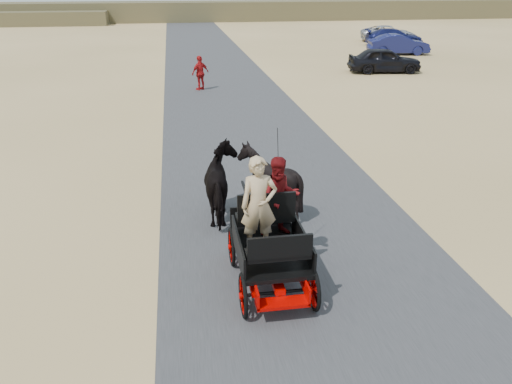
{
  "coord_description": "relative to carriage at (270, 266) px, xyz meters",
  "views": [
    {
      "loc": [
        -2.44,
        -8.13,
        5.36
      ],
      "look_at": [
        -0.9,
        1.37,
        1.2
      ],
      "focal_mm": 35.0,
      "sensor_mm": 36.0,
      "label": 1
    }
  ],
  "objects": [
    {
      "name": "ground",
      "position": [
        0.9,
        0.23,
        -0.36
      ],
      "size": [
        140.0,
        140.0,
        0.0
      ],
      "primitive_type": "plane",
      "color": "tan"
    },
    {
      "name": "road",
      "position": [
        0.9,
        0.23,
        -0.35
      ],
      "size": [
        6.0,
        140.0,
        0.01
      ],
      "primitive_type": "cube",
      "color": "#38383A",
      "rests_on": "ground"
    },
    {
      "name": "ridge_far",
      "position": [
        0.9,
        62.23,
        0.84
      ],
      "size": [
        140.0,
        6.0,
        2.4
      ],
      "primitive_type": "cube",
      "color": "brown",
      "rests_on": "ground"
    },
    {
      "name": "carriage",
      "position": [
        0.0,
        0.0,
        0.0
      ],
      "size": [
        1.3,
        2.4,
        0.72
      ],
      "primitive_type": null,
      "color": "black",
      "rests_on": "ground"
    },
    {
      "name": "horse_left",
      "position": [
        -0.55,
        3.0,
        0.49
      ],
      "size": [
        0.91,
        2.01,
        1.7
      ],
      "primitive_type": "imported",
      "rotation": [
        0.0,
        0.0,
        3.14
      ],
      "color": "black",
      "rests_on": "ground"
    },
    {
      "name": "horse_right",
      "position": [
        0.55,
        3.0,
        0.49
      ],
      "size": [
        1.37,
        1.54,
        1.7
      ],
      "primitive_type": "imported",
      "rotation": [
        0.0,
        0.0,
        3.14
      ],
      "color": "black",
      "rests_on": "ground"
    },
    {
      "name": "driver_man",
      "position": [
        -0.2,
        0.05,
        1.26
      ],
      "size": [
        0.66,
        0.43,
        1.8
      ],
      "primitive_type": "imported",
      "color": "tan",
      "rests_on": "carriage"
    },
    {
      "name": "passenger_woman",
      "position": [
        0.3,
        0.6,
        1.15
      ],
      "size": [
        0.77,
        0.6,
        1.58
      ],
      "primitive_type": "imported",
      "color": "#660C0F",
      "rests_on": "carriage"
    },
    {
      "name": "pedestrian",
      "position": [
        -0.22,
        17.92,
        0.5
      ],
      "size": [
        1.07,
        0.91,
        1.73
      ],
      "primitive_type": "imported",
      "rotation": [
        0.0,
        0.0,
        3.73
      ],
      "color": "#AC1315",
      "rests_on": "ground"
    },
    {
      "name": "car_a",
      "position": [
        11.08,
        21.3,
        0.38
      ],
      "size": [
        4.49,
        2.23,
        1.47
      ],
      "primitive_type": "imported",
      "rotation": [
        0.0,
        0.0,
        1.45
      ],
      "color": "black",
      "rests_on": "ground"
    },
    {
      "name": "car_b",
      "position": [
        15.11,
        28.36,
        0.37
      ],
      "size": [
        4.6,
        2.09,
        1.46
      ],
      "primitive_type": "imported",
      "rotation": [
        0.0,
        0.0,
        1.45
      ],
      "color": "navy",
      "rests_on": "ground"
    },
    {
      "name": "car_c",
      "position": [
        16.95,
        33.37,
        0.33
      ],
      "size": [
        5.07,
        2.92,
        1.38
      ],
      "primitive_type": "imported",
      "rotation": [
        0.0,
        0.0,
        1.35
      ],
      "color": "navy",
      "rests_on": "ground"
    },
    {
      "name": "car_d",
      "position": [
        17.7,
        36.28,
        0.33
      ],
      "size": [
        5.37,
        3.47,
        1.37
      ],
      "primitive_type": "imported",
      "rotation": [
        0.0,
        0.0,
        1.31
      ],
      "color": "#B2B2B7",
      "rests_on": "ground"
    }
  ]
}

